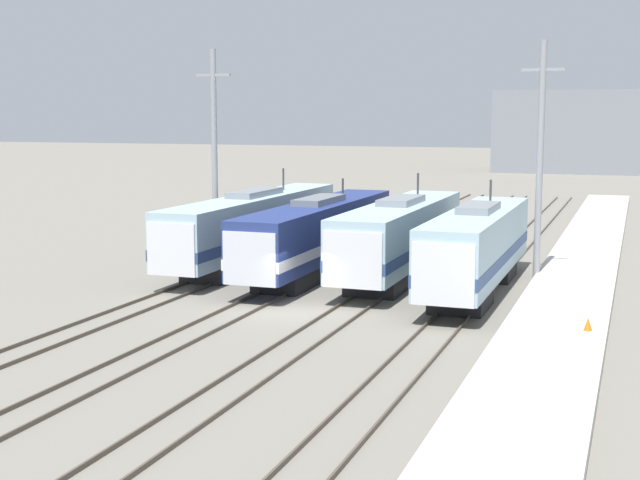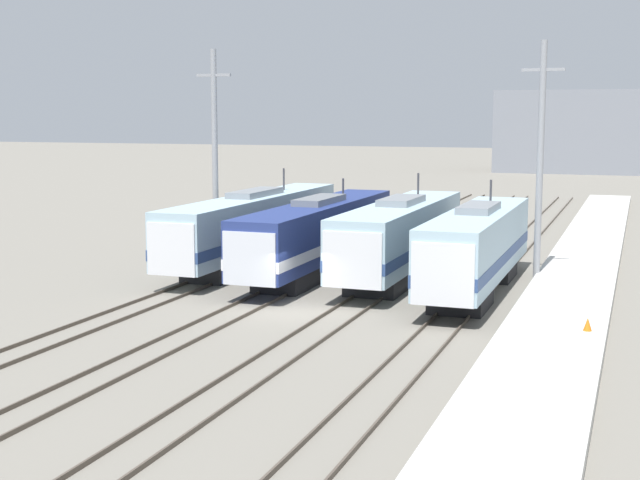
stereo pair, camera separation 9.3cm
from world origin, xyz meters
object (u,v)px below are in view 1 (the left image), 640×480
locomotive_far_left (251,227)px  traffic_cone (588,324)px  locomotive_far_right (476,249)px  locomotive_center_right (398,237)px  locomotive_center_left (316,235)px  catenary_tower_right (540,159)px  catenary_tower_left (215,154)px

locomotive_far_left → traffic_cone: bearing=-31.4°
locomotive_far_right → traffic_cone: locomotive_far_right is taller
locomotive_far_left → locomotive_center_right: bearing=-8.9°
locomotive_far_left → locomotive_center_left: (4.60, -1.56, -0.06)m
locomotive_center_left → locomotive_center_right: locomotive_center_right is taller
locomotive_center_right → catenary_tower_right: (7.00, 1.96, 4.18)m
locomotive_center_right → locomotive_far_right: size_ratio=1.05×
locomotive_center_left → locomotive_center_right: size_ratio=1.10×
locomotive_center_left → locomotive_far_right: size_ratio=1.15×
locomotive_far_left → catenary_tower_left: catenary_tower_left is taller
locomotive_far_left → catenary_tower_right: (16.20, 0.53, 4.17)m
locomotive_center_left → catenary_tower_left: (-7.16, 2.09, 4.23)m
locomotive_center_left → catenary_tower_left: size_ratio=1.51×
locomotive_far_left → traffic_cone: 22.91m
locomotive_center_left → catenary_tower_right: size_ratio=1.51×
catenary_tower_left → catenary_tower_right: size_ratio=1.00×
traffic_cone → locomotive_far_right: bearing=126.5°
catenary_tower_left → traffic_cone: size_ratio=24.51×
locomotive_center_right → traffic_cone: bearing=-45.5°
locomotive_far_left → traffic_cone: (19.51, -11.92, -1.54)m
locomotive_center_left → catenary_tower_right: (11.60, 2.09, 4.23)m
catenary_tower_right → locomotive_center_left: bearing=-169.8°
catenary_tower_left → catenary_tower_right: 18.76m
catenary_tower_left → locomotive_center_right: bearing=-9.5°
locomotive_far_left → locomotive_center_right: 9.30m
locomotive_center_left → locomotive_center_right: (4.60, 0.13, 0.05)m
catenary_tower_right → traffic_cone: size_ratio=24.51×
locomotive_far_left → catenary_tower_right: catenary_tower_right is taller
locomotive_center_left → catenary_tower_left: 8.58m
catenary_tower_left → locomotive_far_left: bearing=-11.6°
locomotive_far_left → traffic_cone: size_ratio=39.51×
locomotive_center_right → catenary_tower_right: size_ratio=1.37×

